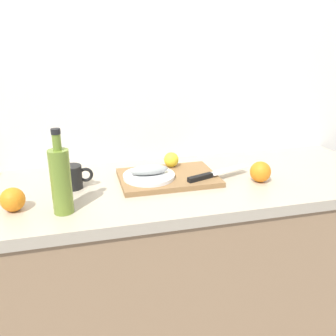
{
  "coord_description": "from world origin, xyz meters",
  "views": [
    {
      "loc": [
        -0.23,
        -1.24,
        1.42
      ],
      "look_at": [
        0.1,
        0.03,
        0.95
      ],
      "focal_mm": 38.06,
      "sensor_mm": 36.0,
      "label": 1
    }
  ],
  "objects_px": {
    "white_plate": "(149,176)",
    "fish_fillet": "(149,170)",
    "olive_oil_bottle": "(61,180)",
    "cutting_board": "(168,178)",
    "orange_0": "(260,172)",
    "lemon_0": "(171,160)",
    "coffee_mug_0": "(73,177)",
    "chef_knife": "(211,175)"
  },
  "relations": [
    {
      "from": "chef_knife",
      "to": "coffee_mug_0",
      "type": "distance_m",
      "value": 0.52
    },
    {
      "from": "cutting_board",
      "to": "orange_0",
      "type": "xyz_separation_m",
      "value": [
        0.34,
        -0.11,
        0.03
      ]
    },
    {
      "from": "fish_fillet",
      "to": "chef_knife",
      "type": "bearing_deg",
      "value": -12.17
    },
    {
      "from": "white_plate",
      "to": "chef_knife",
      "type": "xyz_separation_m",
      "value": [
        0.24,
        -0.05,
        0.0
      ]
    },
    {
      "from": "fish_fillet",
      "to": "white_plate",
      "type": "bearing_deg",
      "value": 90.0
    },
    {
      "from": "cutting_board",
      "to": "fish_fillet",
      "type": "bearing_deg",
      "value": -173.18
    },
    {
      "from": "olive_oil_bottle",
      "to": "coffee_mug_0",
      "type": "bearing_deg",
      "value": 80.92
    },
    {
      "from": "olive_oil_bottle",
      "to": "orange_0",
      "type": "xyz_separation_m",
      "value": [
        0.74,
        0.08,
        -0.07
      ]
    },
    {
      "from": "white_plate",
      "to": "orange_0",
      "type": "relative_size",
      "value": 2.47
    },
    {
      "from": "fish_fillet",
      "to": "orange_0",
      "type": "height_order",
      "value": "orange_0"
    },
    {
      "from": "lemon_0",
      "to": "white_plate",
      "type": "bearing_deg",
      "value": -138.07
    },
    {
      "from": "lemon_0",
      "to": "orange_0",
      "type": "distance_m",
      "value": 0.37
    },
    {
      "from": "white_plate",
      "to": "fish_fillet",
      "type": "relative_size",
      "value": 1.33
    },
    {
      "from": "white_plate",
      "to": "lemon_0",
      "type": "distance_m",
      "value": 0.16
    },
    {
      "from": "olive_oil_bottle",
      "to": "orange_0",
      "type": "height_order",
      "value": "olive_oil_bottle"
    },
    {
      "from": "fish_fillet",
      "to": "olive_oil_bottle",
      "type": "bearing_deg",
      "value": -150.33
    },
    {
      "from": "white_plate",
      "to": "fish_fillet",
      "type": "bearing_deg",
      "value": -90.0
    },
    {
      "from": "lemon_0",
      "to": "orange_0",
      "type": "xyz_separation_m",
      "value": [
        0.3,
        -0.2,
        -0.01
      ]
    },
    {
      "from": "lemon_0",
      "to": "coffee_mug_0",
      "type": "xyz_separation_m",
      "value": [
        -0.4,
        -0.09,
        -0.01
      ]
    },
    {
      "from": "fish_fillet",
      "to": "olive_oil_bottle",
      "type": "height_order",
      "value": "olive_oil_bottle"
    },
    {
      "from": "orange_0",
      "to": "cutting_board",
      "type": "bearing_deg",
      "value": 162.76
    },
    {
      "from": "coffee_mug_0",
      "to": "chef_knife",
      "type": "bearing_deg",
      "value": -7.61
    },
    {
      "from": "fish_fillet",
      "to": "coffee_mug_0",
      "type": "bearing_deg",
      "value": 176.24
    },
    {
      "from": "orange_0",
      "to": "olive_oil_bottle",
      "type": "bearing_deg",
      "value": -173.59
    },
    {
      "from": "olive_oil_bottle",
      "to": "fish_fillet",
      "type": "bearing_deg",
      "value": 29.67
    },
    {
      "from": "chef_knife",
      "to": "lemon_0",
      "type": "xyz_separation_m",
      "value": [
        -0.12,
        0.16,
        0.02
      ]
    },
    {
      "from": "chef_knife",
      "to": "coffee_mug_0",
      "type": "bearing_deg",
      "value": 153.08
    },
    {
      "from": "olive_oil_bottle",
      "to": "orange_0",
      "type": "bearing_deg",
      "value": 6.41
    },
    {
      "from": "cutting_board",
      "to": "lemon_0",
      "type": "relative_size",
      "value": 6.14
    },
    {
      "from": "cutting_board",
      "to": "fish_fillet",
      "type": "xyz_separation_m",
      "value": [
        -0.08,
        -0.01,
        0.04
      ]
    },
    {
      "from": "white_plate",
      "to": "olive_oil_bottle",
      "type": "relative_size",
      "value": 0.73
    },
    {
      "from": "fish_fillet",
      "to": "olive_oil_bottle",
      "type": "relative_size",
      "value": 0.55
    },
    {
      "from": "olive_oil_bottle",
      "to": "lemon_0",
      "type": "bearing_deg",
      "value": 33.38
    },
    {
      "from": "fish_fillet",
      "to": "orange_0",
      "type": "bearing_deg",
      "value": -12.97
    },
    {
      "from": "cutting_board",
      "to": "coffee_mug_0",
      "type": "distance_m",
      "value": 0.36
    },
    {
      "from": "coffee_mug_0",
      "to": "olive_oil_bottle",
      "type": "bearing_deg",
      "value": -99.08
    },
    {
      "from": "lemon_0",
      "to": "cutting_board",
      "type": "bearing_deg",
      "value": -112.11
    },
    {
      "from": "chef_knife",
      "to": "coffee_mug_0",
      "type": "xyz_separation_m",
      "value": [
        -0.52,
        0.07,
        0.02
      ]
    },
    {
      "from": "lemon_0",
      "to": "olive_oil_bottle",
      "type": "relative_size",
      "value": 0.23
    },
    {
      "from": "white_plate",
      "to": "cutting_board",
      "type": "bearing_deg",
      "value": 6.82
    },
    {
      "from": "cutting_board",
      "to": "chef_knife",
      "type": "relative_size",
      "value": 1.34
    },
    {
      "from": "white_plate",
      "to": "lemon_0",
      "type": "xyz_separation_m",
      "value": [
        0.12,
        0.11,
        0.02
      ]
    }
  ]
}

